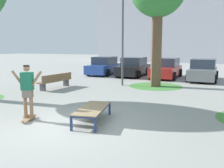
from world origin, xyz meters
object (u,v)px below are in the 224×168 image
object	(u,v)px
skateboard	(29,118)
park_bench	(56,81)
car_black	(134,67)
car_red	(166,69)
skate_box	(92,109)
car_blue	(104,66)
car_grey	(203,71)
light_post	(123,21)
skater	(27,88)

from	to	relation	value
skateboard	park_bench	xyz separation A→B (m)	(-2.99, 5.38, 0.37)
car_black	car_red	world-z (taller)	same
skate_box	car_red	distance (m)	12.11
skateboard	car_red	world-z (taller)	car_red
car_black	car_red	size ratio (longest dim) A/B	1.00
car_blue	car_grey	xyz separation A→B (m)	(7.98, -0.57, 0.00)
car_blue	car_black	xyz separation A→B (m)	(2.66, -0.02, 0.00)
skateboard	park_bench	size ratio (longest dim) A/B	0.34
skateboard	car_black	bearing A→B (deg)	94.28
car_black	light_post	distance (m)	5.95
skate_box	skateboard	bearing A→B (deg)	-160.11
skate_box	skateboard	xyz separation A→B (m)	(-1.93, -0.70, -0.34)
skater	car_blue	size ratio (longest dim) A/B	0.40
skateboard	light_post	xyz separation A→B (m)	(0.03, 7.99, 3.75)
skateboard	park_bench	distance (m)	6.17
skater	skateboard	bearing A→B (deg)	-71.66
car_blue	light_post	bearing A→B (deg)	-53.65
car_red	light_post	xyz separation A→B (m)	(-1.66, -4.82, 3.13)
skate_box	skateboard	distance (m)	2.08
skate_box	light_post	world-z (taller)	light_post
skateboard	skater	xyz separation A→B (m)	(-0.00, 0.00, 0.99)
park_bench	light_post	bearing A→B (deg)	40.79
park_bench	skater	bearing A→B (deg)	-60.98
car_black	car_grey	bearing A→B (deg)	-5.91
car_blue	skateboard	bearing A→B (deg)	-74.36
car_blue	light_post	size ratio (longest dim) A/B	0.74
car_blue	park_bench	bearing A→B (deg)	-85.15
car_blue	car_grey	size ratio (longest dim) A/B	1.02
skateboard	car_grey	xyz separation A→B (m)	(4.35, 12.39, 0.61)
car_red	light_post	world-z (taller)	light_post
park_bench	car_red	bearing A→B (deg)	57.77
car_blue	park_bench	size ratio (longest dim) A/B	1.76
skateboard	park_bench	world-z (taller)	park_bench
skateboard	light_post	distance (m)	8.82
car_red	skateboard	bearing A→B (deg)	-97.53
skater	car_black	xyz separation A→B (m)	(-0.97, 12.94, -0.38)
skate_box	skater	distance (m)	2.16
skateboard	car_red	size ratio (longest dim) A/B	0.20
car_red	skater	bearing A→B (deg)	-97.53
skater	park_bench	distance (m)	6.19
light_post	skate_box	bearing A→B (deg)	-75.38
car_blue	light_post	distance (m)	6.93
light_post	park_bench	bearing A→B (deg)	-139.21
car_black	light_post	world-z (taller)	light_post
skater	car_blue	bearing A→B (deg)	105.64
car_red	car_grey	size ratio (longest dim) A/B	1.00
car_blue	car_red	size ratio (longest dim) A/B	1.02
skateboard	car_black	xyz separation A→B (m)	(-0.97, 12.94, 0.61)
car_red	light_post	size ratio (longest dim) A/B	0.72
skate_box	skater	xyz separation A→B (m)	(-1.93, -0.70, 0.66)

